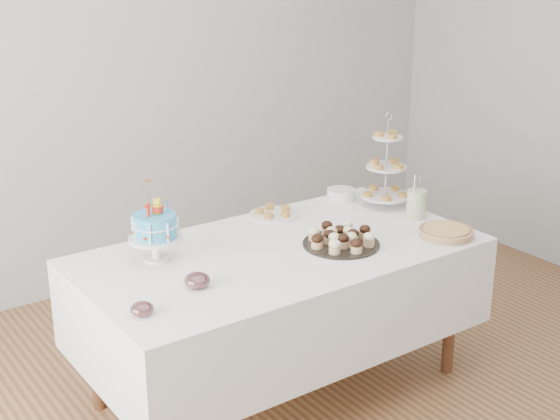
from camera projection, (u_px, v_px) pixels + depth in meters
floor at (316, 416)px, 3.75m from camera, size 5.00×5.00×0.00m
walls at (321, 144)px, 3.30m from camera, size 5.04×4.04×2.70m
table at (280, 292)px, 3.80m from camera, size 1.92×1.02×0.77m
birthday_cake at (156, 239)px, 3.55m from camera, size 0.25×0.25×0.39m
cupcake_tray at (341, 237)px, 3.75m from camera, size 0.37×0.37×0.09m
pie at (446, 232)px, 3.86m from camera, size 0.28×0.28×0.04m
tiered_stand at (386, 167)px, 4.25m from camera, size 0.27×0.27×0.53m
plate_stack at (341, 194)px, 4.40m from camera, size 0.16×0.16×0.06m
pastry_plate at (274, 213)px, 4.15m from camera, size 0.26×0.26×0.04m
jam_bowl_a at (142, 309)px, 3.07m from camera, size 0.09×0.09×0.06m
jam_bowl_b at (197, 281)px, 3.30m from camera, size 0.11×0.11×0.07m
utensil_pitcher at (416, 203)px, 4.11m from camera, size 0.11×0.10×0.23m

